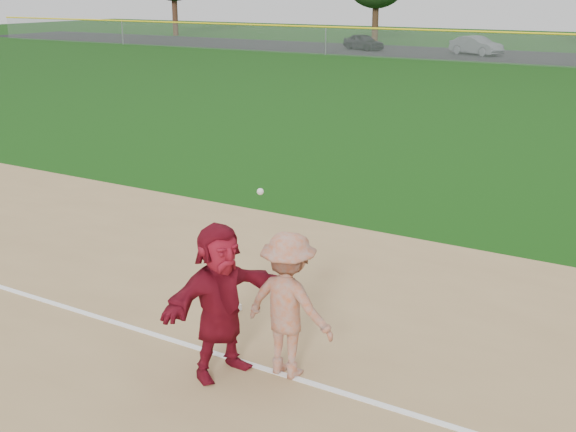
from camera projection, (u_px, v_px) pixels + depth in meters
The scene contains 7 objects.
ground at pixel (235, 328), 10.47m from camera, with size 160.00×160.00×0.00m, color #113F0C.
foul_line at pixel (201, 349), 9.81m from camera, with size 60.00×0.10×0.01m, color white.
first_base at pixel (222, 307), 11.01m from camera, with size 0.42×0.42×0.10m, color white.
base_runner at pixel (220, 300), 8.93m from camera, with size 1.85×0.59×2.00m, color maroon.
car_left at pixel (363, 42), 56.97m from camera, with size 1.48×3.67×1.25m, color black.
car_mid at pixel (476, 46), 52.67m from camera, with size 1.43×4.10×1.35m, color slate.
first_base_play at pixel (289, 305), 8.94m from camera, with size 1.29×0.76×2.27m.
Camera 1 is at (5.56, -7.72, 4.72)m, focal length 45.00 mm.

